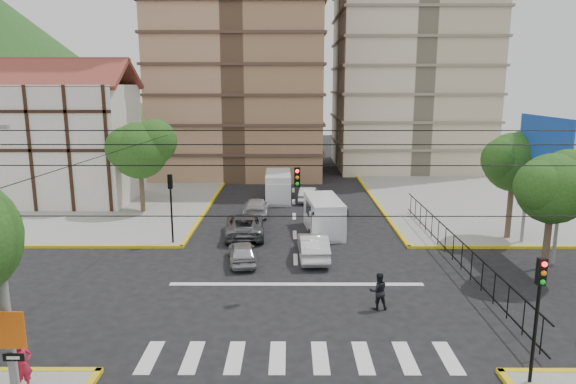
{
  "coord_description": "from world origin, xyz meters",
  "views": [
    {
      "loc": [
        -0.35,
        -23.52,
        10.03
      ],
      "look_at": [
        -0.45,
        5.14,
        4.0
      ],
      "focal_mm": 32.0,
      "sensor_mm": 36.0,
      "label": 1
    }
  ],
  "objects_px": {
    "car_white_front_right": "(313,246)",
    "pedestrian_crosswalk": "(378,291)",
    "van_left_lane": "(278,187)",
    "car_silver_front_left": "(242,252)",
    "van_right_lane": "(324,217)",
    "district_sign": "(12,339)",
    "traffic_light_nw": "(171,197)",
    "traffic_light_se": "(538,300)",
    "pedestrian_sw_corner": "(22,366)"
  },
  "relations": [
    {
      "from": "traffic_light_se",
      "to": "van_right_lane",
      "type": "xyz_separation_m",
      "value": [
        -5.81,
        18.13,
        -1.94
      ]
    },
    {
      "from": "traffic_light_nw",
      "to": "pedestrian_crosswalk",
      "type": "bearing_deg",
      "value": -39.76
    },
    {
      "from": "traffic_light_nw",
      "to": "district_sign",
      "type": "distance_m",
      "value": 17.08
    },
    {
      "from": "traffic_light_nw",
      "to": "van_left_lane",
      "type": "xyz_separation_m",
      "value": [
        6.43,
        12.65,
        -1.92
      ]
    },
    {
      "from": "traffic_light_se",
      "to": "van_left_lane",
      "type": "distance_m",
      "value": 29.76
    },
    {
      "from": "car_silver_front_left",
      "to": "pedestrian_sw_corner",
      "type": "bearing_deg",
      "value": 56.11
    },
    {
      "from": "van_left_lane",
      "to": "car_white_front_right",
      "type": "distance_m",
      "value": 15.46
    },
    {
      "from": "car_white_front_right",
      "to": "traffic_light_nw",
      "type": "bearing_deg",
      "value": -18.72
    },
    {
      "from": "van_left_lane",
      "to": "pedestrian_sw_corner",
      "type": "xyz_separation_m",
      "value": [
        -7.71,
        -28.83,
        -0.13
      ]
    },
    {
      "from": "traffic_light_se",
      "to": "van_left_lane",
      "type": "xyz_separation_m",
      "value": [
        -9.17,
        28.25,
        -1.92
      ]
    },
    {
      "from": "car_white_front_right",
      "to": "pedestrian_crosswalk",
      "type": "relative_size",
      "value": 2.68
    },
    {
      "from": "car_silver_front_left",
      "to": "car_white_front_right",
      "type": "xyz_separation_m",
      "value": [
        4.09,
        0.78,
        0.12
      ]
    },
    {
      "from": "traffic_light_nw",
      "to": "car_silver_front_left",
      "type": "bearing_deg",
      "value": -35.71
    },
    {
      "from": "car_silver_front_left",
      "to": "pedestrian_crosswalk",
      "type": "distance_m",
      "value": 9.11
    },
    {
      "from": "van_left_lane",
      "to": "pedestrian_sw_corner",
      "type": "bearing_deg",
      "value": -106.31
    },
    {
      "from": "district_sign",
      "to": "pedestrian_crosswalk",
      "type": "bearing_deg",
      "value": 31.02
    },
    {
      "from": "car_silver_front_left",
      "to": "pedestrian_crosswalk",
      "type": "height_order",
      "value": "pedestrian_crosswalk"
    },
    {
      "from": "district_sign",
      "to": "pedestrian_sw_corner",
      "type": "height_order",
      "value": "district_sign"
    },
    {
      "from": "district_sign",
      "to": "car_silver_front_left",
      "type": "xyz_separation_m",
      "value": [
        5.74,
        13.63,
        -1.81
      ]
    },
    {
      "from": "van_right_lane",
      "to": "district_sign",
      "type": "bearing_deg",
      "value": -124.9
    },
    {
      "from": "pedestrian_sw_corner",
      "to": "traffic_light_se",
      "type": "bearing_deg",
      "value": -46.46
    },
    {
      "from": "district_sign",
      "to": "van_right_lane",
      "type": "relative_size",
      "value": 0.58
    },
    {
      "from": "van_left_lane",
      "to": "pedestrian_crosswalk",
      "type": "height_order",
      "value": "van_left_lane"
    },
    {
      "from": "van_left_lane",
      "to": "car_silver_front_left",
      "type": "xyz_separation_m",
      "value": [
        -1.7,
        -16.05,
        -0.55
      ]
    },
    {
      "from": "car_silver_front_left",
      "to": "pedestrian_crosswalk",
      "type": "relative_size",
      "value": 2.18
    },
    {
      "from": "van_right_lane",
      "to": "car_white_front_right",
      "type": "bearing_deg",
      "value": -106.65
    },
    {
      "from": "car_silver_front_left",
      "to": "car_white_front_right",
      "type": "relative_size",
      "value": 0.81
    },
    {
      "from": "traffic_light_se",
      "to": "traffic_light_nw",
      "type": "xyz_separation_m",
      "value": [
        -15.6,
        15.6,
        0.0
      ]
    },
    {
      "from": "van_left_lane",
      "to": "car_white_front_right",
      "type": "height_order",
      "value": "van_left_lane"
    },
    {
      "from": "van_right_lane",
      "to": "car_silver_front_left",
      "type": "xyz_separation_m",
      "value": [
        -5.06,
        -5.93,
        -0.53
      ]
    },
    {
      "from": "traffic_light_nw",
      "to": "pedestrian_sw_corner",
      "type": "distance_m",
      "value": 16.37
    },
    {
      "from": "van_right_lane",
      "to": "pedestrian_crosswalk",
      "type": "distance_m",
      "value": 12.19
    },
    {
      "from": "car_silver_front_left",
      "to": "van_right_lane",
      "type": "bearing_deg",
      "value": -139.13
    },
    {
      "from": "van_right_lane",
      "to": "car_silver_front_left",
      "type": "bearing_deg",
      "value": -136.46
    },
    {
      "from": "traffic_light_nw",
      "to": "car_white_front_right",
      "type": "xyz_separation_m",
      "value": [
        8.83,
        -2.62,
        -2.34
      ]
    },
    {
      "from": "van_right_lane",
      "to": "pedestrian_sw_corner",
      "type": "height_order",
      "value": "van_right_lane"
    },
    {
      "from": "van_left_lane",
      "to": "car_silver_front_left",
      "type": "bearing_deg",
      "value": -97.38
    },
    {
      "from": "pedestrian_crosswalk",
      "to": "pedestrian_sw_corner",
      "type": "bearing_deg",
      "value": 21.7
    },
    {
      "from": "car_silver_front_left",
      "to": "pedestrian_crosswalk",
      "type": "bearing_deg",
      "value": 128.96
    },
    {
      "from": "van_right_lane",
      "to": "car_silver_front_left",
      "type": "distance_m",
      "value": 7.81
    },
    {
      "from": "traffic_light_se",
      "to": "district_sign",
      "type": "bearing_deg",
      "value": -175.05
    },
    {
      "from": "van_left_lane",
      "to": "pedestrian_crosswalk",
      "type": "xyz_separation_m",
      "value": [
        5.04,
        -22.19,
        -0.33
      ]
    },
    {
      "from": "pedestrian_sw_corner",
      "to": "pedestrian_crosswalk",
      "type": "bearing_deg",
      "value": -20.91
    },
    {
      "from": "traffic_light_se",
      "to": "van_right_lane",
      "type": "relative_size",
      "value": 0.8
    },
    {
      "from": "district_sign",
      "to": "van_left_lane",
      "type": "distance_m",
      "value": 30.63
    },
    {
      "from": "traffic_light_nw",
      "to": "pedestrian_crosswalk",
      "type": "xyz_separation_m",
      "value": [
        11.47,
        -9.54,
        -2.24
      ]
    },
    {
      "from": "traffic_light_se",
      "to": "pedestrian_crosswalk",
      "type": "relative_size",
      "value": 2.53
    },
    {
      "from": "district_sign",
      "to": "pedestrian_sw_corner",
      "type": "relative_size",
      "value": 1.75
    },
    {
      "from": "traffic_light_se",
      "to": "van_left_lane",
      "type": "relative_size",
      "value": 0.8
    },
    {
      "from": "traffic_light_se",
      "to": "district_sign",
      "type": "distance_m",
      "value": 16.68
    }
  ]
}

